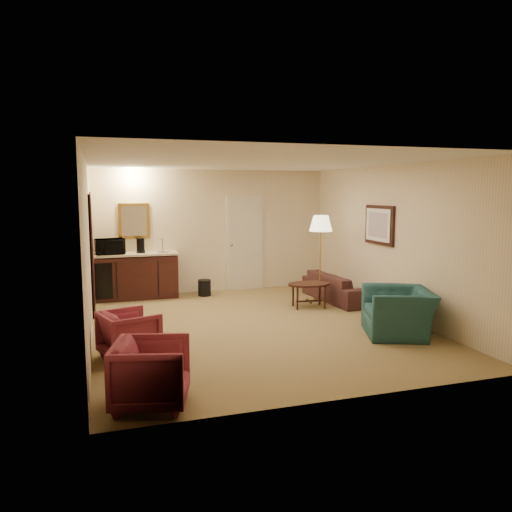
{
  "coord_description": "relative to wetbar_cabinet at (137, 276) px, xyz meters",
  "views": [
    {
      "loc": [
        -2.35,
        -7.45,
        2.15
      ],
      "look_at": [
        0.17,
        0.5,
        1.06
      ],
      "focal_mm": 35.0,
      "sensor_mm": 36.0,
      "label": 1
    }
  ],
  "objects": [
    {
      "name": "wetbar_cabinet",
      "position": [
        0.0,
        0.0,
        0.0
      ],
      "size": [
        1.64,
        0.58,
        0.92
      ],
      "primitive_type": "cube",
      "color": "#331310",
      "rests_on": "ground"
    },
    {
      "name": "ground",
      "position": [
        1.65,
        -2.72,
        -0.46
      ],
      "size": [
        6.0,
        6.0,
        0.0
      ],
      "primitive_type": "plane",
      "color": "olive",
      "rests_on": "ground"
    },
    {
      "name": "waste_bin",
      "position": [
        1.35,
        -0.18,
        -0.29
      ],
      "size": [
        0.34,
        0.34,
        0.33
      ],
      "primitive_type": "cylinder",
      "rotation": [
        0.0,
        0.0,
        0.35
      ],
      "color": "black",
      "rests_on": "ground"
    },
    {
      "name": "rose_chair_near",
      "position": [
        -0.37,
        -3.69,
        -0.12
      ],
      "size": [
        0.8,
        0.82,
        0.68
      ],
      "primitive_type": "imported",
      "rotation": [
        0.0,
        0.0,
        1.89
      ],
      "color": "maroon",
      "rests_on": "ground"
    },
    {
      "name": "teal_armchair",
      "position": [
        3.55,
        -3.84,
        0.01
      ],
      "size": [
        1.03,
        1.25,
        0.94
      ],
      "primitive_type": "imported",
      "rotation": [
        0.0,
        0.0,
        -1.93
      ],
      "color": "#1C4647",
      "rests_on": "ground"
    },
    {
      "name": "coffee_maker",
      "position": [
        0.1,
        0.0,
        0.61
      ],
      "size": [
        0.19,
        0.19,
        0.3
      ],
      "primitive_type": "cylinder",
      "rotation": [
        0.0,
        0.0,
        -0.22
      ],
      "color": "black",
      "rests_on": "wetbar_cabinet"
    },
    {
      "name": "sofa",
      "position": [
        3.8,
        -1.42,
        -0.1
      ],
      "size": [
        0.64,
        1.86,
        0.72
      ],
      "primitive_type": "imported",
      "rotation": [
        0.0,
        0.0,
        1.63
      ],
      "color": "black",
      "rests_on": "ground"
    },
    {
      "name": "microwave",
      "position": [
        -0.5,
        -0.03,
        0.65
      ],
      "size": [
        0.58,
        0.37,
        0.37
      ],
      "primitive_type": "imported",
      "rotation": [
        0.0,
        0.0,
        0.13
      ],
      "color": "black",
      "rests_on": "wetbar_cabinet"
    },
    {
      "name": "floor_lamp",
      "position": [
        3.43,
        -1.32,
        0.39
      ],
      "size": [
        0.5,
        0.5,
        1.69
      ],
      "primitive_type": "cube",
      "rotation": [
        0.0,
        0.0,
        -0.12
      ],
      "color": "gold",
      "rests_on": "ground"
    },
    {
      "name": "room_walls",
      "position": [
        1.55,
        -1.95,
        1.26
      ],
      "size": [
        5.02,
        6.01,
        2.61
      ],
      "color": "beige",
      "rests_on": "ground"
    },
    {
      "name": "coffee_table",
      "position": [
        2.99,
        -1.8,
        -0.23
      ],
      "size": [
        0.86,
        0.64,
        0.46
      ],
      "primitive_type": "cube",
      "rotation": [
        0.0,
        0.0,
        -0.13
      ],
      "color": "black",
      "rests_on": "ground"
    },
    {
      "name": "rose_chair_far",
      "position": [
        -0.25,
        -5.28,
        -0.09
      ],
      "size": [
        0.84,
        0.87,
        0.75
      ],
      "primitive_type": "imported",
      "rotation": [
        0.0,
        0.0,
        1.31
      ],
      "color": "maroon",
      "rests_on": "ground"
    }
  ]
}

